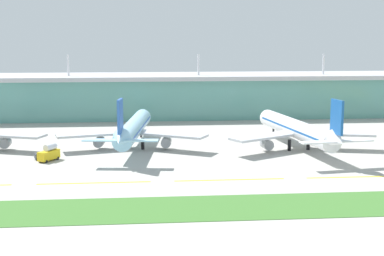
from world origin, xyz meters
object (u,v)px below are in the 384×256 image
at_px(airliner_far_middle, 297,130).
at_px(fuel_truck, 49,153).
at_px(airliner_near_middle, 133,129).
at_px(pushback_tug, 42,156).

relative_size(airliner_far_middle, fuel_truck, 8.21).
distance_m(airliner_near_middle, fuel_truck, 29.40).
bearing_deg(fuel_truck, pushback_tug, 140.07).
distance_m(airliner_near_middle, pushback_tug, 30.56).
distance_m(pushback_tug, fuel_truck, 3.21).
relative_size(airliner_near_middle, pushback_tug, 12.06).
bearing_deg(airliner_far_middle, fuel_truck, -172.59).
bearing_deg(pushback_tug, airliner_near_middle, 28.15).
xyz_separation_m(airliner_near_middle, airliner_far_middle, (52.36, -6.15, 0.00)).
xyz_separation_m(airliner_near_middle, fuel_truck, (-24.23, -16.11, -4.18)).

